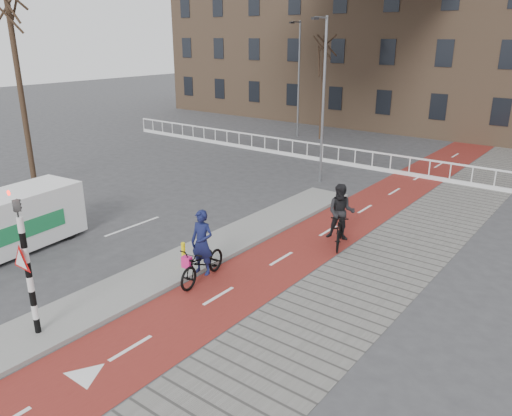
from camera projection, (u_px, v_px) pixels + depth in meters
The scene contains 15 objects.
ground at pixel (124, 309), 12.91m from camera, with size 120.00×120.00×0.00m, color #38383A.
bike_lane at pixel (354, 216), 19.55m from camera, with size 2.50×60.00×0.01m, color maroon.
sidewalk at pixel (424, 232), 17.95m from camera, with size 3.00×60.00×0.01m, color slate.
curb_island at pixel (208, 250), 16.29m from camera, with size 1.80×16.00×0.12m, color gray.
traffic_signal at pixel (25, 260), 11.08m from camera, with size 0.80×0.80×3.68m.
bollard at pixel (183, 254), 14.96m from camera, with size 0.12×0.12×0.74m, color yellow.
cyclist_near at pixel (203, 258), 14.17m from camera, with size 1.04×2.16×2.13m.
cyclist_far at pixel (341, 221), 16.51m from camera, with size 1.31×2.08×2.14m.
van at pixel (11, 221), 16.18m from camera, with size 2.27×4.64×1.92m.
railing at pixel (307, 154), 28.43m from camera, with size 28.00×0.10×0.99m.
townhouse_row at pixel (444, 19), 36.08m from camera, with size 46.00×10.00×15.90m.
tree_left at pixel (20, 84), 21.44m from camera, with size 0.24×0.24×9.42m, color black.
tree_mid at pixel (322, 89), 32.96m from camera, with size 0.22×0.22×6.70m, color black.
streetlight_near at pixel (323, 103), 22.91m from camera, with size 0.12×0.12×7.52m, color slate.
streetlight_left at pixel (299, 80), 33.70m from camera, with size 0.12×0.12×7.60m, color slate.
Camera 1 is at (9.60, -6.92, 6.72)m, focal length 35.00 mm.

